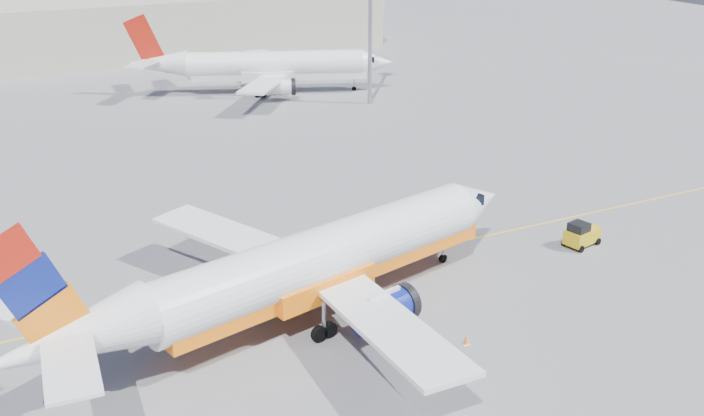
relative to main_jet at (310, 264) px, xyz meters
name	(u,v)px	position (x,y,z in m)	size (l,w,h in m)	color
ground	(337,295)	(2.36, 1.62, -3.17)	(240.00, 240.00, 0.00)	slate
taxi_line	(316,273)	(2.36, 4.62, -3.16)	(70.00, 0.15, 0.01)	yellow
terminal_main	(136,29)	(7.36, 76.62, 0.83)	(70.00, 14.00, 8.00)	#ADA795
main_jet	(310,264)	(0.00, 0.00, 0.00)	(31.49, 24.08, 9.51)	white
second_jet	(267,66)	(16.19, 49.24, -0.14)	(29.79, 22.53, 9.10)	white
gse_tug	(581,234)	(19.45, 0.62, -2.36)	(2.62, 1.96, 1.70)	black
traffic_cone	(466,340)	(5.95, -6.09, -2.93)	(0.35, 0.35, 0.49)	white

